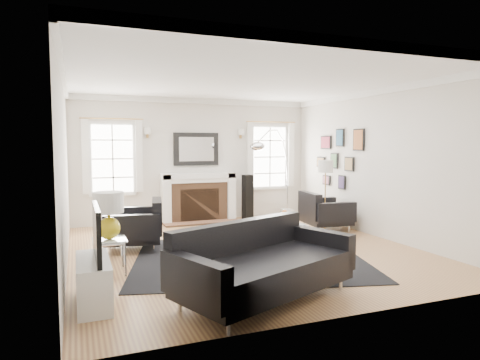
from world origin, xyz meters
name	(u,v)px	position (x,y,z in m)	size (l,w,h in m)	color
floor	(244,249)	(0.00, 0.00, 0.00)	(6.00, 6.00, 0.00)	#935F3D
back_wall	(196,160)	(0.00, 3.00, 1.40)	(5.50, 0.04, 2.80)	beige
front_wall	(354,180)	(0.00, -3.00, 1.40)	(5.50, 0.04, 2.80)	beige
left_wall	(64,170)	(-2.75, 0.00, 1.40)	(0.04, 6.00, 2.80)	beige
right_wall	(379,163)	(2.75, 0.00, 1.40)	(0.04, 6.00, 2.80)	beige
ceiling	(244,80)	(0.00, 0.00, 2.80)	(5.50, 6.00, 0.02)	white
crown_molding	(244,84)	(0.00, 0.00, 2.74)	(5.50, 6.00, 0.12)	white
fireplace	(199,198)	(0.00, 2.79, 0.54)	(1.70, 0.69, 1.11)	white
mantel_mirror	(196,149)	(0.00, 2.95, 1.65)	(1.05, 0.07, 0.75)	black
window_left	(113,158)	(-1.85, 2.95, 1.46)	(1.24, 0.15, 1.62)	white
window_right	(270,157)	(1.85, 2.95, 1.46)	(1.24, 0.15, 1.62)	white
gallery_wall	(338,155)	(2.72, 1.30, 1.53)	(0.04, 1.73, 1.29)	black
tv_unit	(94,275)	(-2.44, -1.70, 0.33)	(0.35, 1.00, 1.09)	white
area_rug	(249,258)	(-0.15, -0.59, 0.01)	(3.44, 2.87, 0.01)	black
sofa	(261,265)	(-0.66, -2.20, 0.38)	(2.36, 1.71, 0.70)	black
armchair_left	(137,226)	(-1.65, 0.69, 0.38)	(1.06, 1.15, 0.68)	black
armchair_right	(323,212)	(2.13, 0.93, 0.36)	(0.94, 1.03, 0.65)	black
coffee_table	(219,241)	(-0.71, -0.83, 0.38)	(0.92, 0.92, 0.41)	silver
side_table_left	(110,247)	(-2.20, -0.64, 0.38)	(0.44, 0.44, 0.48)	silver
nesting_table	(285,232)	(0.23, -1.05, 0.48)	(0.54, 0.46, 0.60)	silver
gourd_lamp	(109,212)	(-2.20, -0.64, 0.85)	(0.40, 0.40, 0.64)	gold
orange_vase	(285,217)	(0.23, -1.05, 0.70)	(0.12, 0.12, 0.19)	orange
arc_floor_lamp	(274,170)	(1.56, 2.11, 1.17)	(1.53, 1.42, 2.17)	white
stick_floor_lamp	(326,170)	(1.95, 0.58, 1.26)	(0.29, 0.29, 1.45)	#B7863F
speaker_tower	(248,197)	(1.15, 2.65, 0.52)	(0.21, 0.21, 1.05)	black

